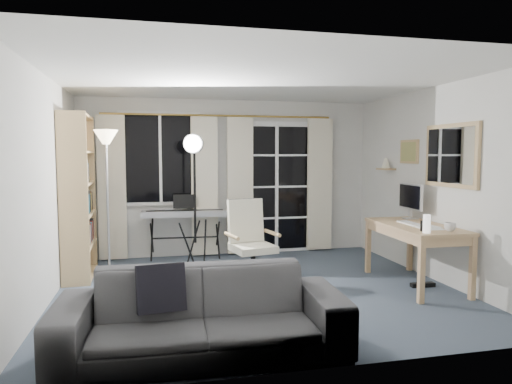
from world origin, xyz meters
TOP-DOWN VIEW (x-y plane):
  - floor at (0.00, 0.00)m, footprint 4.50×4.00m
  - window at (-1.05, 1.97)m, footprint 1.20×0.08m
  - french_door at (0.75, 1.97)m, footprint 1.32×0.09m
  - curtains at (-0.14, 1.88)m, footprint 3.60×0.07m
  - bookshelf at (-2.13, 1.05)m, footprint 0.36×0.97m
  - torchiere_lamp at (-1.72, 0.91)m, footprint 0.35×0.35m
  - keyboard_piano at (-0.72, 1.70)m, footprint 1.26×0.65m
  - studio_light at (-0.65, 0.80)m, footprint 0.39×0.40m
  - office_chair at (-0.08, 0.14)m, footprint 0.72×0.71m
  - desk at (1.88, -0.21)m, footprint 0.72×1.38m
  - monitor at (2.08, 0.24)m, footprint 0.18×0.53m
  - desk_clutter at (1.81, -0.43)m, footprint 0.44×0.83m
  - mug at (1.98, -0.71)m, footprint 0.12×0.10m
  - wall_mirror at (2.22, -0.35)m, footprint 0.04×0.94m
  - framed_print at (2.23, 0.55)m, footprint 0.03×0.42m
  - wall_shelf at (2.16, 1.05)m, footprint 0.16×0.30m
  - sofa at (-0.81, -1.55)m, footprint 2.26×0.75m

SIDE VIEW (x-z plane):
  - floor at x=0.00m, z-range -0.02..0.00m
  - sofa at x=-0.81m, z-range 0.00..0.87m
  - desk_clutter at x=1.81m, z-range 0.11..1.03m
  - office_chair at x=-0.08m, z-range 0.09..1.13m
  - desk at x=1.88m, z-range 0.27..1.00m
  - keyboard_piano at x=-0.72m, z-range 0.23..1.14m
  - mug at x=1.98m, z-range 0.73..0.85m
  - bookshelf at x=-2.13m, z-range -0.05..2.01m
  - monitor at x=2.08m, z-range 0.78..1.23m
  - french_door at x=0.75m, z-range -0.03..2.08m
  - curtains at x=-0.14m, z-range 0.03..2.16m
  - wall_shelf at x=2.16m, z-range 1.32..1.50m
  - studio_light at x=-0.65m, z-range 0.56..2.42m
  - window at x=-1.05m, z-range 0.80..2.20m
  - torchiere_lamp at x=-1.72m, z-range 0.57..2.43m
  - wall_mirror at x=2.22m, z-range 1.18..1.92m
  - framed_print at x=2.23m, z-range 1.44..1.76m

